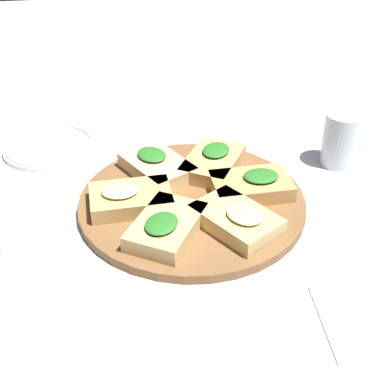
# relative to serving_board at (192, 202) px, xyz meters

# --- Properties ---
(ground_plane) EXTENTS (3.00, 3.00, 0.00)m
(ground_plane) POSITION_rel_serving_board_xyz_m (0.00, 0.00, -0.01)
(ground_plane) COLOR white
(serving_board) EXTENTS (0.40, 0.40, 0.02)m
(serving_board) POSITION_rel_serving_board_xyz_m (0.00, 0.00, 0.00)
(serving_board) COLOR brown
(serving_board) RESTS_ON ground_plane
(focaccia_slice_0) EXTENTS (0.17, 0.15, 0.04)m
(focaccia_slice_0) POSITION_rel_serving_board_xyz_m (0.10, -0.05, 0.02)
(focaccia_slice_0) COLOR tan
(focaccia_slice_0) RESTS_ON serving_board
(focaccia_slice_1) EXTENTS (0.17, 0.15, 0.04)m
(focaccia_slice_1) POSITION_rel_serving_board_xyz_m (0.10, 0.05, 0.02)
(focaccia_slice_1) COLOR #E5C689
(focaccia_slice_1) RESTS_ON serving_board
(focaccia_slice_2) EXTENTS (0.10, 0.15, 0.04)m
(focaccia_slice_2) POSITION_rel_serving_board_xyz_m (-0.01, 0.11, 0.02)
(focaccia_slice_2) COLOR tan
(focaccia_slice_2) RESTS_ON serving_board
(focaccia_slice_3) EXTENTS (0.17, 0.15, 0.04)m
(focaccia_slice_3) POSITION_rel_serving_board_xyz_m (-0.10, 0.06, 0.02)
(focaccia_slice_3) COLOR #DBB775
(focaccia_slice_3) RESTS_ON serving_board
(focaccia_slice_4) EXTENTS (0.17, 0.15, 0.04)m
(focaccia_slice_4) POSITION_rel_serving_board_xyz_m (-0.09, -0.06, 0.02)
(focaccia_slice_4) COLOR #DBB775
(focaccia_slice_4) RESTS_ON serving_board
(focaccia_slice_5) EXTENTS (0.10, 0.14, 0.04)m
(focaccia_slice_5) POSITION_rel_serving_board_xyz_m (0.01, -0.11, 0.02)
(focaccia_slice_5) COLOR tan
(focaccia_slice_5) RESTS_ON serving_board
(plate_right) EXTENTS (0.19, 0.19, 0.02)m
(plate_right) POSITION_rel_serving_board_xyz_m (0.25, 0.27, -0.00)
(plate_right) COLOR white
(plate_right) RESTS_ON ground_plane
(water_glass) EXTENTS (0.07, 0.07, 0.11)m
(water_glass) POSITION_rel_serving_board_xyz_m (0.11, -0.31, 0.05)
(water_glass) COLOR silver
(water_glass) RESTS_ON ground_plane
(napkin_stack) EXTENTS (0.15, 0.13, 0.01)m
(napkin_stack) POSITION_rel_serving_board_xyz_m (-0.30, -0.20, -0.01)
(napkin_stack) COLOR white
(napkin_stack) RESTS_ON ground_plane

